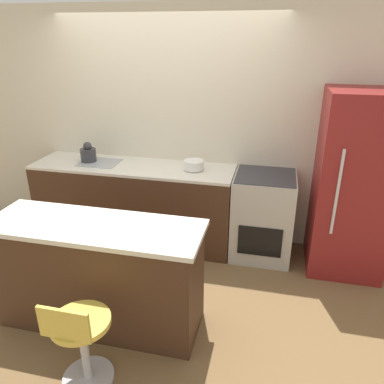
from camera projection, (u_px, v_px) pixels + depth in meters
The scene contains 9 objects.
ground_plane at pixel (155, 256), 4.18m from camera, with size 14.00×14.00×0.00m, color brown.
wall_back at pixel (170, 128), 4.28m from camera, with size 8.00×0.06×2.60m.
back_counter at pixel (135, 203), 4.37m from camera, with size 2.29×0.62×0.94m.
kitchen_island at pixel (99, 274), 3.08m from camera, with size 1.73×0.59×0.93m.
oven_range at pixel (262, 216), 4.06m from camera, with size 0.64×0.64×0.94m.
refrigerator at pixel (353, 185), 3.68m from camera, with size 0.71×0.72×1.84m.
stool_chair at pixel (81, 340), 2.53m from camera, with size 0.41×0.41×0.76m.
kettle at pixel (88, 153), 4.28m from camera, with size 0.18×0.18×0.23m.
mixing_bowl at pixel (194, 165), 4.03m from camera, with size 0.22×0.22×0.10m.
Camera 1 is at (1.21, -3.39, 2.29)m, focal length 35.00 mm.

